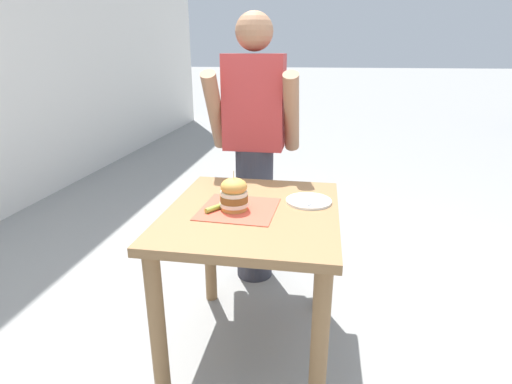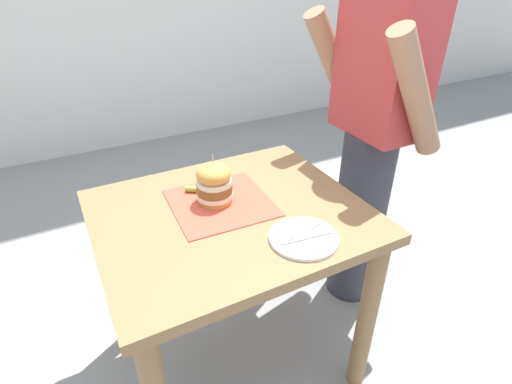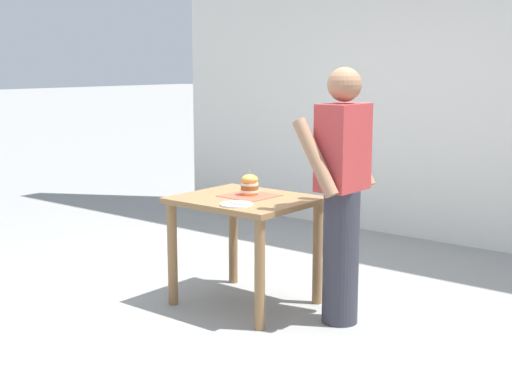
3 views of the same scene
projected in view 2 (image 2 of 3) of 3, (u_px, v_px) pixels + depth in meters
The scene contains 7 objects.
ground_plane at pixel (236, 356), 1.79m from camera, with size 80.00×80.00×0.00m, color gray.
patio_table at pixel (232, 245), 1.47m from camera, with size 0.79×0.92×0.78m.
serving_paper at pixel (221, 203), 1.43m from camera, with size 0.34×0.34×0.00m, color #D64C38.
sandwich at pixel (214, 183), 1.40m from camera, with size 0.13×0.13×0.18m.
pickle_spear at pixel (199, 189), 1.48m from camera, with size 0.02×0.02×0.10m, color #8EA83D.
side_plate_with_forks at pixel (304, 238), 1.25m from camera, with size 0.22×0.22×0.02m.
diner_across_table at pixel (372, 135), 1.71m from camera, with size 0.55×0.35×1.69m.
Camera 2 is at (1.06, -0.46, 1.55)m, focal length 28.00 mm.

